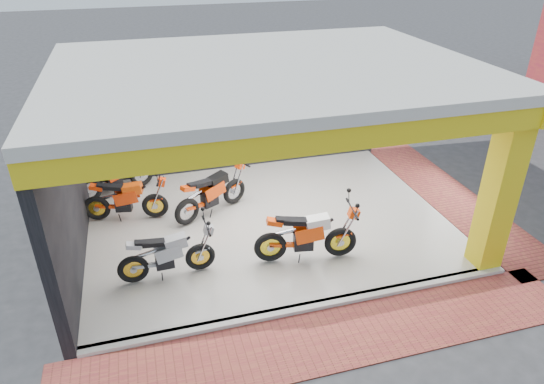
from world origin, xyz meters
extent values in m
plane|color=#2D2D30|center=(0.00, 0.00, 0.00)|extent=(80.00, 80.00, 0.00)
cube|color=silver|center=(0.00, 2.00, 0.05)|extent=(8.00, 6.00, 0.10)
cube|color=beige|center=(0.00, 2.00, 3.60)|extent=(8.40, 6.40, 0.20)
cube|color=black|center=(0.00, 5.10, 1.75)|extent=(8.20, 0.20, 3.50)
cube|color=black|center=(-4.10, 2.00, 1.75)|extent=(0.20, 6.20, 3.50)
cube|color=yellow|center=(3.75, -0.75, 1.75)|extent=(0.50, 0.50, 3.50)
cube|color=yellow|center=(0.00, -1.00, 3.30)|extent=(8.40, 0.30, 0.40)
cube|color=yellow|center=(4.00, 2.00, 3.30)|extent=(0.30, 6.40, 0.40)
cube|color=silver|center=(0.00, -1.02, 0.05)|extent=(8.00, 0.20, 0.10)
cube|color=brown|center=(0.00, -1.80, 0.01)|extent=(9.00, 1.40, 0.03)
cube|color=brown|center=(4.80, 2.00, 0.01)|extent=(1.40, 7.00, 0.03)
camera|label=1|loc=(-2.53, -7.25, 6.02)|focal=32.00mm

